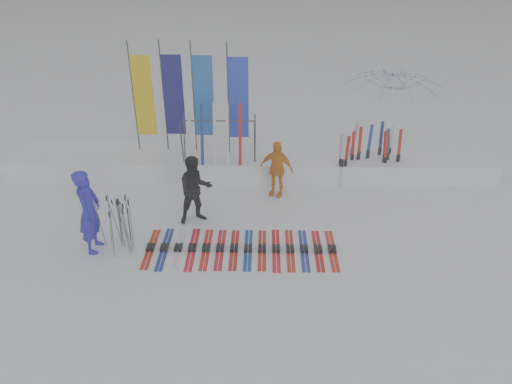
{
  "coord_description": "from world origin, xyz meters",
  "views": [
    {
      "loc": [
        0.37,
        -8.64,
        6.63
      ],
      "look_at": [
        0.2,
        1.6,
        1.0
      ],
      "focal_mm": 35.0,
      "sensor_mm": 36.0,
      "label": 1
    }
  ],
  "objects_px": {
    "person_yellow": "(276,169)",
    "person_blue": "(89,211)",
    "person_black": "(195,190)",
    "ski_rack": "(219,134)",
    "ski_row": "(241,249)",
    "tent_canopy": "(390,113)"
  },
  "relations": [
    {
      "from": "person_black",
      "to": "ski_rack",
      "type": "height_order",
      "value": "ski_rack"
    },
    {
      "from": "person_blue",
      "to": "ski_rack",
      "type": "xyz_separation_m",
      "value": [
        2.57,
        3.53,
        0.39
      ]
    },
    {
      "from": "person_blue",
      "to": "person_black",
      "type": "height_order",
      "value": "person_blue"
    },
    {
      "from": "person_black",
      "to": "ski_rack",
      "type": "xyz_separation_m",
      "value": [
        0.4,
        2.28,
        0.51
      ]
    },
    {
      "from": "person_yellow",
      "to": "ski_row",
      "type": "xyz_separation_m",
      "value": [
        -0.84,
        -2.63,
        -0.75
      ]
    },
    {
      "from": "person_yellow",
      "to": "person_blue",
      "type": "bearing_deg",
      "value": -127.31
    },
    {
      "from": "ski_row",
      "to": "person_yellow",
      "type": "bearing_deg",
      "value": 72.22
    },
    {
      "from": "person_blue",
      "to": "ski_row",
      "type": "distance_m",
      "value": 3.46
    },
    {
      "from": "ski_row",
      "to": "person_black",
      "type": "bearing_deg",
      "value": 132.64
    },
    {
      "from": "tent_canopy",
      "to": "ski_row",
      "type": "height_order",
      "value": "tent_canopy"
    },
    {
      "from": "person_yellow",
      "to": "ski_rack",
      "type": "xyz_separation_m",
      "value": [
        -1.59,
        0.9,
        0.6
      ]
    },
    {
      "from": "person_yellow",
      "to": "tent_canopy",
      "type": "bearing_deg",
      "value": 58.96
    },
    {
      "from": "person_black",
      "to": "ski_row",
      "type": "distance_m",
      "value": 1.88
    },
    {
      "from": "ski_rack",
      "to": "person_blue",
      "type": "bearing_deg",
      "value": -126.1
    },
    {
      "from": "person_blue",
      "to": "person_yellow",
      "type": "bearing_deg",
      "value": -57.07
    },
    {
      "from": "person_yellow",
      "to": "ski_rack",
      "type": "relative_size",
      "value": 0.77
    },
    {
      "from": "person_blue",
      "to": "tent_canopy",
      "type": "relative_size",
      "value": 0.66
    },
    {
      "from": "person_yellow",
      "to": "ski_rack",
      "type": "height_order",
      "value": "ski_rack"
    },
    {
      "from": "person_yellow",
      "to": "ski_row",
      "type": "bearing_deg",
      "value": -87.37
    },
    {
      "from": "ski_row",
      "to": "tent_canopy",
      "type": "bearing_deg",
      "value": 51.11
    },
    {
      "from": "tent_canopy",
      "to": "ski_row",
      "type": "bearing_deg",
      "value": -128.89
    },
    {
      "from": "person_blue",
      "to": "person_yellow",
      "type": "relative_size",
      "value": 1.27
    }
  ]
}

